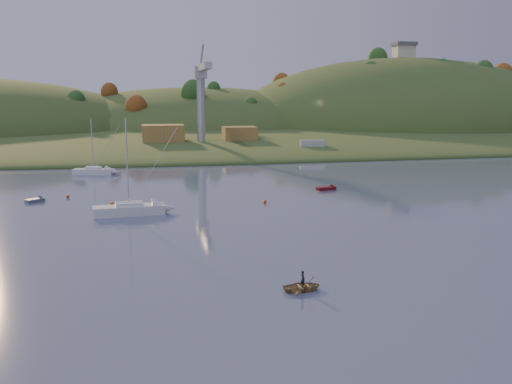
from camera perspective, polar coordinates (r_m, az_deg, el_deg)
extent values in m
plane|color=#3C4863|center=(38.19, 11.41, -14.44)|extent=(500.00, 500.00, 0.00)
cube|color=#33491D|center=(262.79, -8.44, 6.37)|extent=(620.00, 220.00, 1.50)
ellipsoid|color=#33491D|center=(198.06, -7.41, 5.28)|extent=(640.00, 150.00, 7.00)
ellipsoid|color=#33491D|center=(243.63, -5.82, 6.16)|extent=(140.00, 120.00, 36.00)
ellipsoid|color=#33491D|center=(252.22, 14.25, 6.03)|extent=(150.00, 130.00, 60.00)
cube|color=beige|center=(252.31, 14.57, 13.41)|extent=(8.00, 6.00, 5.00)
cube|color=#595960|center=(252.54, 14.60, 14.14)|extent=(9.00, 7.00, 1.50)
cube|color=slate|center=(155.78, -4.43, 4.55)|extent=(42.00, 16.00, 2.40)
cube|color=olive|center=(155.44, -9.28, 5.77)|extent=(11.00, 8.00, 4.80)
cube|color=olive|center=(158.66, -1.65, 5.83)|extent=(9.00, 7.00, 4.00)
cylinder|color=#B7B7BC|center=(152.84, -5.52, 8.26)|extent=(2.20, 2.20, 18.00)
cube|color=#B7B7BC|center=(152.88, -5.58, 11.82)|extent=(3.20, 3.20, 3.20)
cube|color=#B7B7BC|center=(143.98, -5.20, 12.35)|extent=(1.80, 18.00, 1.60)
cube|color=#B7B7BC|center=(157.88, -5.78, 12.12)|extent=(1.80, 10.00, 1.60)
cube|color=silver|center=(75.59, -12.58, -1.79)|extent=(9.24, 3.54, 1.24)
cube|color=silver|center=(75.46, -12.60, -1.29)|extent=(3.56, 2.34, 0.79)
cylinder|color=silver|center=(74.60, -12.77, 2.92)|extent=(0.18, 0.18, 11.28)
cylinder|color=silver|center=(75.41, -12.61, -1.11)|extent=(3.61, 0.46, 0.12)
cylinder|color=silver|center=(75.39, -12.61, -1.03)|extent=(3.18, 0.65, 0.36)
cube|color=silver|center=(115.16, -15.95, 1.98)|extent=(8.02, 4.28, 1.06)
cube|color=silver|center=(115.08, -15.96, 2.26)|extent=(3.24, 2.44, 0.67)
cylinder|color=silver|center=(114.58, -16.08, 4.62)|extent=(0.18, 0.18, 9.61)
cylinder|color=silver|center=(115.05, -15.97, 2.39)|extent=(2.99, 0.94, 0.12)
cylinder|color=silver|center=(115.04, -15.97, 2.43)|extent=(2.69, 1.07, 0.36)
imported|color=olive|center=(46.31, 4.70, -9.42)|extent=(3.38, 2.58, 0.65)
imported|color=black|center=(46.19, 4.70, -8.98)|extent=(0.39, 0.54, 1.39)
cube|color=#5B0D12|center=(93.48, 7.02, 0.36)|extent=(3.32, 1.83, 0.52)
cone|color=#5B0D12|center=(94.26, 7.85, 0.42)|extent=(1.32, 1.44, 1.26)
cube|color=slate|center=(88.66, -21.25, -0.78)|extent=(2.74, 2.62, 0.47)
cone|color=slate|center=(89.35, -20.53, -0.66)|extent=(1.46, 1.48, 1.16)
cube|color=slate|center=(147.16, 5.65, 4.11)|extent=(15.07, 7.20, 1.86)
cube|color=#B7B7BC|center=(147.02, 5.66, 4.71)|extent=(6.59, 3.96, 2.48)
sphere|color=#F2430C|center=(81.57, 0.89, -0.97)|extent=(0.50, 0.50, 0.50)
sphere|color=#F2430C|center=(90.41, -18.31, -0.40)|extent=(0.50, 0.50, 0.50)
sphere|color=#F2430C|center=(82.77, -14.22, -1.12)|extent=(0.50, 0.50, 0.50)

